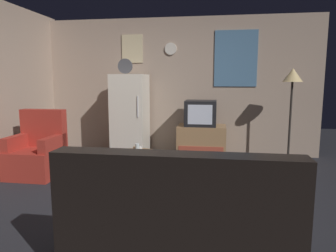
# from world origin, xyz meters

# --- Properties ---
(ground_plane) EXTENTS (12.00, 12.00, 0.00)m
(ground_plane) POSITION_xyz_m (0.00, 0.00, 0.00)
(ground_plane) COLOR #232328
(wall_with_art) EXTENTS (5.20, 0.12, 2.54)m
(wall_with_art) POSITION_xyz_m (0.01, 2.45, 1.28)
(wall_with_art) COLOR tan
(wall_with_art) RESTS_ON ground_plane
(fridge) EXTENTS (0.60, 0.62, 1.77)m
(fridge) POSITION_xyz_m (-0.80, 2.00, 0.75)
(fridge) COLOR silver
(fridge) RESTS_ON ground_plane
(tv_stand) EXTENTS (0.84, 0.53, 0.61)m
(tv_stand) POSITION_xyz_m (0.50, 2.00, 0.30)
(tv_stand) COLOR #9E754C
(tv_stand) RESTS_ON ground_plane
(crt_tv) EXTENTS (0.54, 0.51, 0.44)m
(crt_tv) POSITION_xyz_m (0.47, 2.00, 0.83)
(crt_tv) COLOR black
(crt_tv) RESTS_ON tv_stand
(standing_lamp) EXTENTS (0.32, 0.32, 1.59)m
(standing_lamp) POSITION_xyz_m (1.95, 1.89, 1.36)
(standing_lamp) COLOR #332D28
(standing_lamp) RESTS_ON ground_plane
(coffee_table) EXTENTS (0.72, 0.72, 0.46)m
(coffee_table) POSITION_xyz_m (-0.29, 0.36, 0.23)
(coffee_table) COLOR #9E754C
(coffee_table) RESTS_ON ground_plane
(wine_glass) EXTENTS (0.05, 0.05, 0.15)m
(wine_glass) POSITION_xyz_m (-0.24, 0.31, 0.53)
(wine_glass) COLOR silver
(wine_glass) RESTS_ON coffee_table
(mug_ceramic_white) EXTENTS (0.08, 0.08, 0.09)m
(mug_ceramic_white) POSITION_xyz_m (-0.24, 0.40, 0.50)
(mug_ceramic_white) COLOR silver
(mug_ceramic_white) RESTS_ON coffee_table
(mug_ceramic_tan) EXTENTS (0.08, 0.08, 0.09)m
(mug_ceramic_tan) POSITION_xyz_m (-0.28, 0.41, 0.50)
(mug_ceramic_tan) COLOR tan
(mug_ceramic_tan) RESTS_ON coffee_table
(remote_control) EXTENTS (0.16, 0.09, 0.02)m
(remote_control) POSITION_xyz_m (-0.38, 0.33, 0.47)
(remote_control) COLOR black
(remote_control) RESTS_ON coffee_table
(armchair) EXTENTS (0.68, 0.68, 0.96)m
(armchair) POSITION_xyz_m (-1.86, 0.70, 0.34)
(armchair) COLOR #A52D23
(armchair) RESTS_ON ground_plane
(couch) EXTENTS (1.70, 0.80, 0.92)m
(couch) POSITION_xyz_m (0.48, -1.20, 0.31)
(couch) COLOR black
(couch) RESTS_ON ground_plane
(book_stack) EXTENTS (0.21, 0.17, 0.15)m
(book_stack) POSITION_xyz_m (1.10, 1.82, 0.08)
(book_stack) COLOR #754568
(book_stack) RESTS_ON ground_plane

